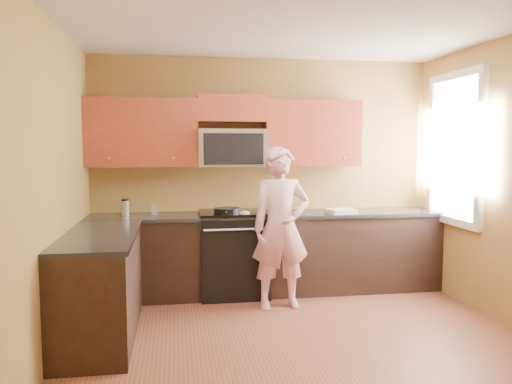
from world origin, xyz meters
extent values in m
plane|color=brown|center=(0.00, 0.00, 0.00)|extent=(4.00, 4.00, 0.00)
plane|color=white|center=(0.00, 0.00, 2.70)|extent=(4.00, 4.00, 0.00)
plane|color=brown|center=(0.00, 2.00, 1.35)|extent=(4.00, 0.00, 4.00)
plane|color=brown|center=(0.00, -2.00, 1.35)|extent=(4.00, 0.00, 4.00)
plane|color=brown|center=(-2.00, 0.00, 1.35)|extent=(0.00, 4.00, 4.00)
cube|color=black|center=(0.00, 1.70, 0.44)|extent=(4.00, 0.60, 0.88)
cube|color=black|center=(-1.70, 0.60, 0.44)|extent=(0.60, 1.60, 0.88)
cube|color=black|center=(0.00, 1.69, 0.90)|extent=(4.00, 0.62, 0.04)
cube|color=black|center=(-1.69, 0.60, 0.90)|extent=(0.62, 1.60, 0.04)
cube|color=maroon|center=(-0.40, 1.83, 2.10)|extent=(0.76, 0.33, 0.30)
imported|color=pink|center=(0.04, 1.15, 0.84)|extent=(0.64, 0.45, 1.68)
cube|color=#B27F47|center=(0.21, 1.68, 0.93)|extent=(0.13, 0.13, 0.01)
ellipsoid|color=silver|center=(-0.30, 1.47, 0.95)|extent=(0.14, 0.15, 0.06)
ellipsoid|color=silver|center=(0.18, 1.71, 0.95)|extent=(0.15, 0.16, 0.07)
cube|color=white|center=(0.82, 1.54, 0.95)|extent=(0.34, 0.30, 0.05)
cylinder|color=silver|center=(-1.27, 1.76, 0.98)|extent=(0.08, 0.08, 0.12)
camera|label=1|loc=(-1.03, -3.91, 1.69)|focal=35.48mm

